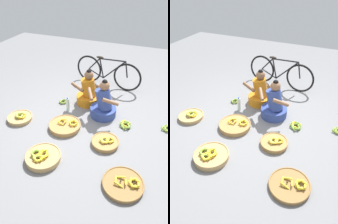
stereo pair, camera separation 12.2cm
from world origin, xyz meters
The scene contains 12 objects.
ground_plane centered at (0.00, 0.00, 0.00)m, with size 10.00×10.00×0.00m, color slate.
vendor_woman_front centered at (0.21, 0.30, 0.26)m, with size 0.71×0.52×0.80m.
vendor_woman_behind centered at (-0.23, 0.64, 0.25)m, with size 0.67×0.54×0.79m.
bicycle_leaning centered at (-0.09, 1.56, 0.36)m, with size 1.69×0.29×0.73m.
banana_basket_back_center centered at (-1.26, -0.45, 0.05)m, with size 0.49×0.49×0.14m.
banana_basket_mid_right centered at (0.98, -1.18, 0.04)m, with size 0.58×0.58×0.12m.
banana_basket_front_left centered at (-0.30, -1.18, 0.06)m, with size 0.56×0.56×0.16m.
banana_basket_back_left centered at (-0.33, -0.34, 0.05)m, with size 0.60×0.60×0.15m.
banana_basket_near_vendor centered at (0.50, -0.49, 0.05)m, with size 0.47×0.47×0.14m.
loose_bananas_front_right centered at (0.71, 0.12, 0.03)m, with size 0.25×0.27×0.09m.
loose_bananas_near_bicycle centered at (-0.75, 0.42, 0.03)m, with size 0.19×0.19×0.08m.
water_bottle centered at (-0.52, 0.18, 0.15)m, with size 0.06×0.06×0.31m.
Camera 2 is at (1.25, -2.99, 2.52)m, focal length 33.59 mm.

